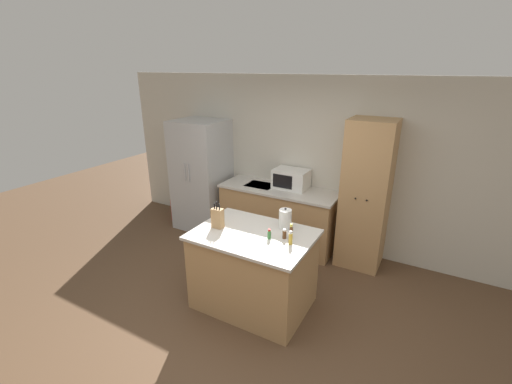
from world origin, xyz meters
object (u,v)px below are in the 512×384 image
spice_bottle_tall_dark (284,234)px  spice_bottle_green_herb (269,234)px  spice_bottle_amber_oil (291,238)px  spice_bottle_short_red (291,231)px  microwave (291,179)px  refrigerator (202,175)px  knife_block (218,218)px  fire_extinguisher (174,209)px  pantry_cabinet (366,196)px  kettle (285,219)px

spice_bottle_tall_dark → spice_bottle_green_herb: 0.16m
spice_bottle_amber_oil → spice_bottle_green_herb: size_ratio=1.37×
spice_bottle_short_red → spice_bottle_green_herb: (-0.20, -0.13, -0.02)m
microwave → spice_bottle_short_red: (0.67, -1.52, -0.06)m
refrigerator → knife_block: size_ratio=5.81×
knife_block → fire_extinguisher: (-2.05, 1.45, -0.86)m
pantry_cabinet → fire_extinguisher: size_ratio=4.38×
spice_bottle_tall_dark → spice_bottle_short_red: size_ratio=0.67×
kettle → spice_bottle_green_herb: bearing=-97.9°
spice_bottle_short_red → spice_bottle_amber_oil: size_ratio=1.07×
spice_bottle_green_herb → fire_extinguisher: spice_bottle_green_herb is taller
spice_bottle_tall_dark → fire_extinguisher: 3.22m
refrigerator → spice_bottle_short_red: size_ratio=11.38×
refrigerator → spice_bottle_amber_oil: bearing=-32.8°
microwave → spice_bottle_amber_oil: (0.72, -1.66, -0.07)m
spice_bottle_green_herb → spice_bottle_short_red: bearing=33.7°
spice_bottle_amber_oil → fire_extinguisher: (-2.95, 1.40, -0.81)m
microwave → spice_bottle_green_herb: (0.47, -1.66, -0.09)m
spice_bottle_tall_dark → fire_extinguisher: size_ratio=0.23×
pantry_cabinet → fire_extinguisher: bearing=-176.8°
refrigerator → fire_extinguisher: refrigerator is taller
spice_bottle_amber_oil → fire_extinguisher: bearing=154.5°
pantry_cabinet → spice_bottle_short_red: pantry_cabinet is taller
spice_bottle_tall_dark → microwave: bearing=111.3°
microwave → spice_bottle_short_red: 1.67m
microwave → kettle: size_ratio=2.03×
microwave → spice_bottle_green_herb: bearing=-74.1°
refrigerator → microwave: 1.61m
spice_bottle_green_herb → fire_extinguisher: bearing=152.6°
spice_bottle_tall_dark → knife_block: bearing=-170.4°
spice_bottle_short_red → spice_bottle_green_herb: bearing=-146.3°
refrigerator → spice_bottle_tall_dark: bearing=-32.4°
pantry_cabinet → spice_bottle_green_herb: size_ratio=18.43×
fire_extinguisher → knife_block: bearing=-35.2°
spice_bottle_tall_dark → kettle: bearing=113.0°
spice_bottle_tall_dark → fire_extinguisher: (-2.84, 1.31, -0.79)m
pantry_cabinet → spice_bottle_green_herb: bearing=-112.8°
knife_block → spice_bottle_green_herb: size_ratio=2.87×
spice_bottle_short_red → spice_bottle_green_herb: size_ratio=1.46×
pantry_cabinet → fire_extinguisher: (-3.36, -0.19, -0.83)m
kettle → spice_bottle_tall_dark: bearing=-67.0°
fire_extinguisher → spice_bottle_tall_dark: bearing=-24.9°
spice_bottle_tall_dark → spice_bottle_amber_oil: spice_bottle_amber_oil is taller
microwave → refrigerator: bearing=-174.0°
spice_bottle_green_herb → spice_bottle_tall_dark: bearing=31.3°
refrigerator → pantry_cabinet: (2.74, 0.10, 0.10)m
kettle → knife_block: bearing=-152.3°
pantry_cabinet → microwave: (-1.14, 0.07, 0.04)m
refrigerator → kettle: (2.11, -1.17, 0.12)m
spice_bottle_tall_dark → refrigerator: bearing=147.6°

